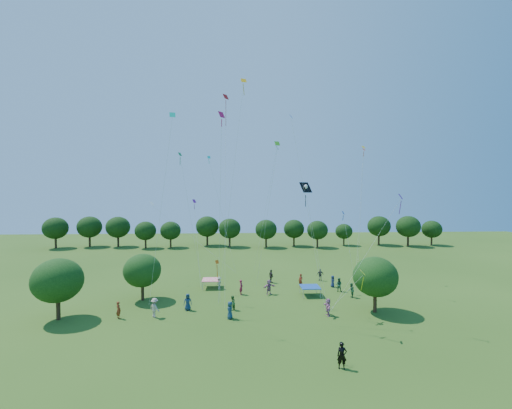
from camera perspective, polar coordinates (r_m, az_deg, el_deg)
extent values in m
plane|color=#385C1B|center=(23.61, 1.98, -29.29)|extent=(160.00, 160.00, 0.00)
cylinder|color=#422B19|center=(39.20, -30.08, -15.00)|extent=(0.38, 0.38, 1.83)
ellipsoid|color=#194213|center=(38.45, -30.17, -10.88)|extent=(4.64, 4.64, 4.18)
cylinder|color=#422B19|center=(41.91, -18.38, -13.82)|extent=(0.34, 0.34, 1.63)
ellipsoid|color=#194213|center=(41.28, -18.43, -10.38)|extent=(4.15, 4.15, 3.73)
cylinder|color=#422B19|center=(38.26, 19.21, -15.32)|extent=(0.36, 0.36, 1.74)
ellipsoid|color=#194213|center=(37.52, 19.27, -11.29)|extent=(4.46, 4.46, 4.02)
cylinder|color=#422B19|center=(85.73, -30.40, -5.59)|extent=(0.44, 0.44, 2.15)
ellipsoid|color=#13340E|center=(85.36, -30.44, -3.42)|extent=(5.17, 5.17, 4.65)
cylinder|color=#422B19|center=(84.45, -25.97, -5.62)|extent=(0.45, 0.45, 2.17)
ellipsoid|color=#13340E|center=(84.07, -26.01, -3.39)|extent=(5.22, 5.22, 4.70)
cylinder|color=#422B19|center=(81.88, -21.98, -5.80)|extent=(0.44, 0.44, 2.15)
ellipsoid|color=#13340E|center=(81.49, -22.02, -3.52)|extent=(5.17, 5.17, 4.65)
cylinder|color=#422B19|center=(77.82, -17.92, -6.27)|extent=(0.38, 0.38, 1.87)
ellipsoid|color=#13340E|center=(77.45, -17.95, -4.19)|extent=(4.48, 4.48, 4.03)
cylinder|color=#422B19|center=(77.24, -14.04, -6.30)|extent=(0.38, 0.38, 1.84)
ellipsoid|color=#13340E|center=(76.87, -14.06, -4.24)|extent=(4.42, 4.42, 3.98)
cylinder|color=#422B19|center=(78.47, -8.12, -6.01)|extent=(0.44, 0.44, 2.14)
ellipsoid|color=#13340E|center=(78.07, -8.13, -3.64)|extent=(5.14, 5.14, 4.63)
cylinder|color=#422B19|center=(76.03, -4.41, -6.30)|extent=(0.42, 0.42, 2.03)
ellipsoid|color=#13340E|center=(75.64, -4.42, -4.00)|extent=(4.86, 4.86, 4.37)
cylinder|color=#422B19|center=(75.15, 1.69, -6.43)|extent=(0.40, 0.40, 1.96)
ellipsoid|color=#13340E|center=(74.75, 1.69, -4.17)|extent=(4.71, 4.71, 4.24)
cylinder|color=#422B19|center=(77.42, 6.34, -6.20)|extent=(0.39, 0.39, 1.91)
ellipsoid|color=#13340E|center=(77.05, 6.35, -4.06)|extent=(4.59, 4.59, 4.13)
cylinder|color=#422B19|center=(76.24, 10.19, -6.36)|extent=(0.39, 0.39, 1.89)
ellipsoid|color=#13340E|center=(75.86, 10.20, -4.22)|extent=(4.54, 4.54, 4.08)
cylinder|color=#422B19|center=(80.42, 14.42, -6.06)|extent=(0.33, 0.33, 1.58)
ellipsoid|color=#13340E|center=(80.11, 14.44, -4.36)|extent=(3.80, 3.80, 3.42)
cylinder|color=#422B19|center=(83.39, 19.78, -5.63)|extent=(0.44, 0.44, 2.13)
ellipsoid|color=#13340E|center=(83.01, 19.81, -3.42)|extent=(5.12, 5.12, 4.61)
cylinder|color=#422B19|center=(84.04, 24.00, -5.62)|extent=(0.45, 0.45, 2.18)
ellipsoid|color=#13340E|center=(83.66, 24.03, -3.36)|extent=(5.24, 5.24, 4.72)
cylinder|color=#422B19|center=(87.84, 27.21, -5.46)|extent=(0.37, 0.37, 1.81)
ellipsoid|color=#13340E|center=(87.52, 27.24, -3.67)|extent=(4.35, 4.35, 3.91)
cube|color=red|center=(44.94, -7.49, -12.31)|extent=(2.20, 2.20, 0.08)
cylinder|color=#999999|center=(44.20, -8.93, -13.24)|extent=(0.05, 0.05, 1.10)
cylinder|color=#999999|center=(44.04, -6.27, -13.28)|extent=(0.05, 0.05, 1.10)
cylinder|color=#999999|center=(46.12, -8.66, -12.58)|extent=(0.05, 0.05, 1.10)
cylinder|color=#999999|center=(45.96, -6.12, -12.62)|extent=(0.05, 0.05, 1.10)
cube|color=#174598|center=(41.94, 8.98, -13.39)|extent=(2.20, 2.20, 0.08)
cylinder|color=#999999|center=(40.95, 7.86, -14.50)|extent=(0.05, 0.05, 1.10)
cylinder|color=#999999|center=(41.35, 10.67, -14.35)|extent=(0.05, 0.05, 1.10)
cylinder|color=#999999|center=(42.83, 7.35, -13.74)|extent=(0.05, 0.05, 1.10)
cylinder|color=#999999|center=(43.22, 10.03, -13.61)|extent=(0.05, 0.05, 1.10)
imported|color=black|center=(26.62, 14.13, -23.22)|extent=(0.74, 0.53, 1.85)
imported|color=#1B324E|center=(37.45, -11.31, -15.65)|extent=(0.90, 0.57, 1.71)
imported|color=maroon|center=(45.29, 7.45, -12.45)|extent=(0.72, 0.75, 1.71)
imported|color=#245531|center=(42.26, 15.58, -13.63)|extent=(0.71, 0.93, 1.67)
imported|color=#C0B69A|center=(44.44, -6.22, -12.86)|extent=(0.88, 1.08, 1.52)
imported|color=#3C3230|center=(47.01, 2.53, -11.84)|extent=(0.85, 1.15, 1.79)
imported|color=#9A5A82|center=(42.02, 2.17, -13.58)|extent=(1.73, 1.18, 1.75)
imported|color=#1B374F|center=(34.63, -4.37, -17.16)|extent=(0.59, 0.89, 1.67)
imported|color=maroon|center=(37.10, -21.95, -15.99)|extent=(0.73, 0.70, 1.66)
imported|color=#31622A|center=(36.91, -3.97, -16.05)|extent=(0.67, 0.84, 1.51)
imported|color=#B39F8F|center=(36.24, -16.54, -16.17)|extent=(1.32, 1.18, 1.89)
imported|color=#3F3432|center=(48.82, 10.67, -11.43)|extent=(0.96, 0.44, 1.63)
imported|color=#AF6695|center=(36.00, 11.89, -16.39)|extent=(0.63, 1.63, 1.73)
imported|color=#1A274E|center=(46.05, 12.65, -12.38)|extent=(0.43, 0.75, 1.49)
imported|color=maroon|center=(41.93, -2.49, -13.61)|extent=(0.53, 0.72, 1.76)
imported|color=#25583C|center=(44.34, 13.62, -12.84)|extent=(0.93, 0.72, 1.67)
cube|color=black|center=(34.99, 8.29, 2.84)|extent=(1.39, 1.22, 1.05)
cube|color=black|center=(35.05, 8.26, 0.61)|extent=(0.11, 0.27, 1.18)
sphere|color=white|center=(34.93, 8.31, 3.00)|extent=(0.38, 0.38, 0.38)
cylinder|color=white|center=(34.93, 8.30, 2.54)|extent=(0.27, 0.53, 0.34)
cylinder|color=white|center=(34.93, 8.30, 2.54)|extent=(0.27, 0.53, 0.34)
cylinder|color=beige|center=(34.78, 9.97, -7.03)|extent=(1.82, 1.76, 10.91)
cube|color=red|center=(42.70, -5.06, 17.46)|extent=(0.74, 0.77, 0.62)
cube|color=red|center=(42.28, -5.05, 14.90)|extent=(0.10, 0.64, 2.94)
cylinder|color=beige|center=(36.65, -5.14, 2.14)|extent=(0.18, 9.13, 21.96)
cube|color=#F3570E|center=(34.34, -6.50, -9.49)|extent=(0.41, 0.38, 0.33)
cube|color=#F3570E|center=(34.58, -6.49, -10.97)|extent=(0.09, 0.31, 1.35)
cylinder|color=beige|center=(34.85, -6.19, -12.87)|extent=(0.37, 0.09, 3.91)
cube|color=#FB340D|center=(44.55, 17.54, 8.75)|extent=(0.45, 0.44, 0.28)
cube|color=#FB340D|center=(44.53, 17.50, 8.03)|extent=(0.06, 0.15, 0.65)
cylinder|color=beige|center=(44.52, 17.04, -1.75)|extent=(0.45, 0.52, 16.00)
cube|color=#A6C411|center=(30.95, 17.36, -10.77)|extent=(0.54, 0.66, 0.43)
cube|color=#A6C411|center=(31.23, 17.31, -12.49)|extent=(0.18, 0.26, 1.20)
cylinder|color=beige|center=(32.09, 14.54, -14.30)|extent=(2.45, 2.13, 3.89)
cube|color=#167D3C|center=(41.10, -12.55, 8.18)|extent=(0.44, 0.53, 0.40)
cube|color=#167D3C|center=(41.07, -12.53, 7.09)|extent=(0.13, 0.23, 0.97)
cylinder|color=beige|center=(39.79, -10.75, -2.80)|extent=(2.78, 2.11, 15.13)
cube|color=blue|center=(35.79, 5.89, 14.38)|extent=(0.43, 0.52, 0.37)
cylinder|color=beige|center=(33.37, 8.59, -0.95)|extent=(2.67, 3.91, 18.39)
cube|color=#901999|center=(43.11, -10.25, 0.56)|extent=(0.50, 0.57, 0.43)
cube|color=#901999|center=(43.18, -10.23, -0.32)|extent=(0.09, 0.17, 0.70)
cylinder|color=beige|center=(41.31, -9.74, -6.48)|extent=(1.24, 4.41, 9.59)
cube|color=silver|center=(37.36, 3.56, 9.45)|extent=(0.51, 0.62, 0.47)
cylinder|color=beige|center=(38.29, 1.73, -2.68)|extent=(2.16, 2.40, 15.50)
cube|color=#0ED5A9|center=(34.50, -13.76, 14.32)|extent=(0.60, 0.41, 0.50)
cylinder|color=beige|center=(34.05, -15.62, -1.21)|extent=(2.45, 0.04, 18.07)
cube|color=#EB0D49|center=(29.19, -5.76, 14.68)|extent=(0.59, 0.63, 0.53)
cube|color=#EB0D49|center=(29.10, -5.75, 13.37)|extent=(0.07, 0.15, 0.60)
cylinder|color=beige|center=(31.13, -6.06, -2.37)|extent=(0.66, 5.03, 17.09)
cube|color=#EDA30C|center=(36.07, -2.07, 19.96)|extent=(0.62, 0.48, 0.45)
cube|color=#EDA30C|center=(35.86, -2.07, 18.60)|extent=(0.17, 0.24, 1.06)
cylinder|color=beige|center=(33.87, -4.17, 1.99)|extent=(2.55, 1.02, 21.79)
cube|color=gold|center=(51.35, 17.48, 9.11)|extent=(0.58, 0.54, 0.35)
cylinder|color=beige|center=(47.69, 16.92, -0.86)|extent=(3.04, 6.05, 17.06)
cube|color=#3B9E1C|center=(45.20, 3.56, 10.12)|extent=(0.76, 0.58, 0.58)
cylinder|color=beige|center=(45.35, 1.56, -0.99)|extent=(3.01, 1.31, 16.95)
cube|color=#1146B0|center=(38.98, 14.33, -1.33)|extent=(0.35, 0.41, 0.32)
cube|color=#1146B0|center=(39.06, 14.30, -2.13)|extent=(0.09, 0.16, 0.63)
cylinder|color=beige|center=(39.11, 15.39, -7.83)|extent=(1.24, 1.23, 8.50)
cube|color=#741A9C|center=(33.29, 22.96, 1.23)|extent=(0.59, 0.66, 0.48)
cube|color=#741A9C|center=(33.36, 22.90, -0.46)|extent=(0.11, 0.28, 1.23)
cylinder|color=beige|center=(33.00, 17.77, -8.13)|extent=(6.01, 0.84, 10.32)
cube|color=white|center=(48.81, -16.98, 0.18)|extent=(0.53, 0.67, 0.47)
cylinder|color=beige|center=(47.56, -10.37, -5.62)|extent=(11.42, 1.22, 9.12)
cube|color=#0DC3C4|center=(49.39, -7.86, 7.81)|extent=(0.46, 0.32, 0.38)
cube|color=#0DC3C4|center=(49.39, -7.85, 7.12)|extent=(0.12, 0.16, 0.65)
cylinder|color=beige|center=(47.58, -5.69, -1.62)|extent=(3.81, 3.16, 15.67)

